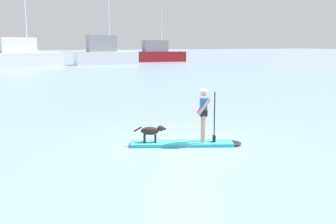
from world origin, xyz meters
TOP-DOWN VIEW (x-y plane):
  - ground_plane at (0.00, 0.00)m, footprint 400.00×400.00m
  - paddleboard at (0.21, -0.09)m, footprint 3.45×2.00m
  - person_paddler at (0.63, -0.28)m, footprint 0.68×0.60m
  - dog at (-0.87, 0.38)m, footprint 0.97×0.49m
  - moored_boat_outer at (-0.15, 46.90)m, footprint 10.84×5.53m
  - moored_boat_starboard at (11.96, 48.07)m, footprint 9.62×2.75m
  - moored_boat_far_port at (23.35, 53.72)m, footprint 9.68×4.18m

SIDE VIEW (x-z plane):
  - ground_plane at x=0.00m, z-range 0.00..0.00m
  - paddleboard at x=0.21m, z-range 0.00..0.10m
  - dog at x=-0.87m, z-range 0.19..0.72m
  - person_paddler at x=0.63m, z-range 0.24..1.91m
  - moored_boat_far_port at x=23.35m, z-range -3.22..6.09m
  - moored_boat_outer at x=-0.15m, z-range -4.08..7.13m
  - moored_boat_starboard at x=11.96m, z-range -3.18..6.50m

